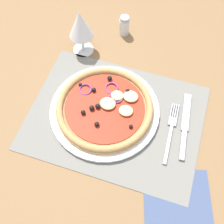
# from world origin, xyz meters

# --- Properties ---
(ground_plane) EXTENTS (1.90, 1.40, 0.02)m
(ground_plane) POSITION_xyz_m (0.00, 0.00, -0.01)
(ground_plane) COLOR olive
(placemat) EXTENTS (0.46, 0.35, 0.00)m
(placemat) POSITION_xyz_m (0.00, 0.00, 0.00)
(placemat) COLOR slate
(placemat) RESTS_ON ground_plane
(plate) EXTENTS (0.30, 0.30, 0.01)m
(plate) POSITION_xyz_m (-0.03, 0.01, 0.01)
(plate) COLOR white
(plate) RESTS_ON placemat
(pizza) EXTENTS (0.26, 0.26, 0.03)m
(pizza) POSITION_xyz_m (-0.03, 0.01, 0.03)
(pizza) COLOR tan
(pizza) RESTS_ON plate
(fork) EXTENTS (0.02, 0.18, 0.00)m
(fork) POSITION_xyz_m (0.15, 0.01, 0.01)
(fork) COLOR #B2B5BA
(fork) RESTS_ON placemat
(knife) EXTENTS (0.04, 0.20, 0.01)m
(knife) POSITION_xyz_m (0.18, 0.03, 0.01)
(knife) COLOR #B2B5BA
(knife) RESTS_ON placemat
(wine_glass) EXTENTS (0.07, 0.07, 0.15)m
(wine_glass) POSITION_xyz_m (-0.17, 0.20, 0.10)
(wine_glass) COLOR silver
(wine_glass) RESTS_ON ground_plane
(napkin) EXTENTS (0.19, 0.18, 0.00)m
(napkin) POSITION_xyz_m (0.20, -0.16, 0.00)
(napkin) COLOR #425175
(napkin) RESTS_ON ground_plane
(pepper_shaker) EXTENTS (0.03, 0.03, 0.07)m
(pepper_shaker) POSITION_xyz_m (-0.07, 0.31, 0.03)
(pepper_shaker) COLOR silver
(pepper_shaker) RESTS_ON ground_plane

